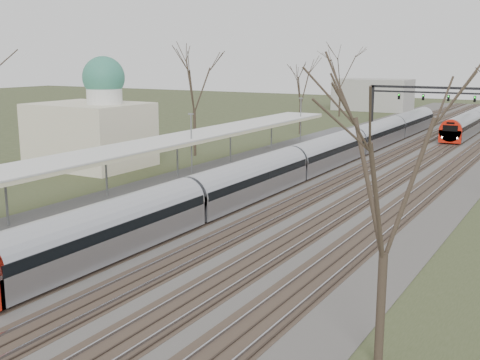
# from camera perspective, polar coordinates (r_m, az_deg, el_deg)

# --- Properties ---
(track_bed) EXTENTS (24.00, 160.00, 0.22)m
(track_bed) POSITION_cam_1_polar(r_m,az_deg,el_deg) (61.97, 12.80, 1.88)
(track_bed) COLOR #474442
(track_bed) RESTS_ON ground
(platform) EXTENTS (3.50, 69.00, 1.00)m
(platform) POSITION_cam_1_polar(r_m,az_deg,el_deg) (50.17, -3.56, 0.40)
(platform) COLOR #9E9B93
(platform) RESTS_ON ground
(canopy) EXTENTS (4.10, 50.00, 3.11)m
(canopy) POSITION_cam_1_polar(r_m,az_deg,el_deg) (45.96, -6.74, 3.64)
(canopy) COLOR slate
(canopy) RESTS_ON platform
(dome_building) EXTENTS (10.00, 8.00, 10.30)m
(dome_building) POSITION_cam_1_polar(r_m,az_deg,el_deg) (57.95, -13.85, 4.83)
(dome_building) COLOR beige
(dome_building) RESTS_ON ground
(signal_gantry) EXTENTS (21.00, 0.59, 6.08)m
(signal_gantry) POSITION_cam_1_polar(r_m,az_deg,el_deg) (90.37, 18.76, 7.65)
(signal_gantry) COLOR black
(signal_gantry) RESTS_ON ground
(tree_west_far) EXTENTS (5.50, 5.50, 11.33)m
(tree_west_far) POSITION_cam_1_polar(r_m,az_deg,el_deg) (62.40, -4.40, 9.55)
(tree_west_far) COLOR #2D231C
(tree_west_far) RESTS_ON ground
(tree_east_near) EXTENTS (4.50, 4.50, 9.27)m
(tree_east_near) POSITION_cam_1_polar(r_m,az_deg,el_deg) (19.51, 13.80, 0.31)
(tree_east_near) COLOR #2D231C
(tree_east_near) RESTS_ON ground
(train_near) EXTENTS (2.62, 75.21, 3.05)m
(train_near) POSITION_cam_1_polar(r_m,az_deg,el_deg) (56.48, 8.15, 2.58)
(train_near) COLOR #ABAEB6
(train_near) RESTS_ON ground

